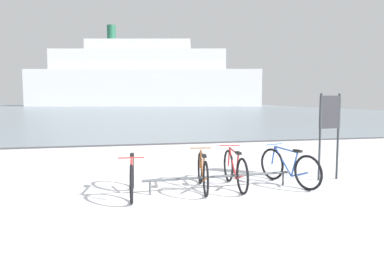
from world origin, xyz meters
TOP-DOWN VIEW (x-y plane):
  - ground at (0.00, 53.90)m, footprint 80.00×132.00m
  - bike_rack at (1.25, 2.84)m, footprint 3.21×0.19m
  - bicycle_0 at (-0.54, 2.80)m, footprint 0.46×1.75m
  - bicycle_1 at (0.90, 2.92)m, footprint 0.46×1.70m
  - bicycle_2 at (1.61, 2.96)m, footprint 0.46×1.76m
  - bicycle_3 at (2.83, 2.92)m, footprint 0.65×1.71m
  - info_sign at (3.94, 3.14)m, footprint 0.55×0.09m
  - ferry_ship at (5.67, 83.60)m, footprint 58.47×24.02m

SIDE VIEW (x-z plane):
  - ground at x=0.00m, z-range -0.08..0.00m
  - bike_rack at x=1.25m, z-range 0.11..0.42m
  - bicycle_1 at x=0.90m, z-range -0.04..0.78m
  - bicycle_0 at x=-0.54m, z-range -0.04..0.79m
  - bicycle_2 at x=1.61m, z-range -0.04..0.80m
  - bicycle_3 at x=2.83m, z-range -0.04..0.81m
  - info_sign at x=3.94m, z-range 0.36..2.35m
  - ferry_ship at x=5.67m, z-range -3.35..16.98m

